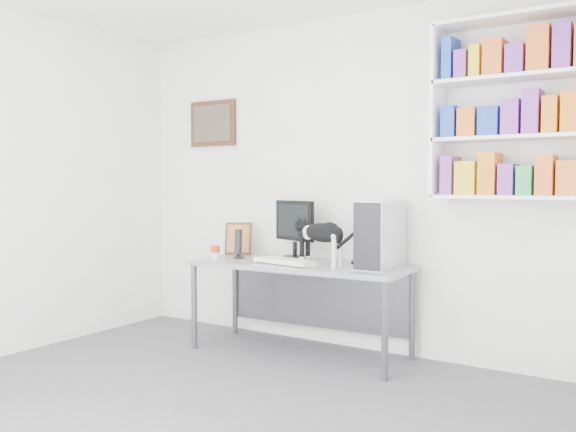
{
  "coord_description": "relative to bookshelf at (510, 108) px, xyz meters",
  "views": [
    {
      "loc": [
        2.41,
        -2.43,
        1.34
      ],
      "look_at": [
        -0.18,
        1.53,
        1.09
      ],
      "focal_mm": 38.0,
      "sensor_mm": 36.0,
      "label": 1
    }
  ],
  "objects": [
    {
      "name": "desk",
      "position": [
        -1.5,
        -0.26,
        -1.49
      ],
      "size": [
        1.77,
        0.77,
        0.72
      ],
      "primitive_type": "cube",
      "rotation": [
        0.0,
        0.0,
        0.06
      ],
      "color": "gray",
      "rests_on": "room"
    },
    {
      "name": "pc_tower",
      "position": [
        -0.87,
        -0.16,
        -0.88
      ],
      "size": [
        0.24,
        0.5,
        0.49
      ],
      "primitive_type": "cube",
      "rotation": [
        0.0,
        0.0,
        0.03
      ],
      "color": "silver",
      "rests_on": "desk"
    },
    {
      "name": "keyboard",
      "position": [
        -1.56,
        -0.38,
        -1.11
      ],
      "size": [
        0.54,
        0.27,
        0.04
      ],
      "primitive_type": "cube",
      "rotation": [
        0.0,
        0.0,
        -0.16
      ],
      "color": "silver",
      "rests_on": "desk"
    },
    {
      "name": "speaker",
      "position": [
        -2.07,
        -0.31,
        -1.0
      ],
      "size": [
        0.14,
        0.14,
        0.25
      ],
      "primitive_type": "cylinder",
      "rotation": [
        0.0,
        0.0,
        0.4
      ],
      "color": "black",
      "rests_on": "desk"
    },
    {
      "name": "room",
      "position": [
        -1.4,
        -1.85,
        -0.5
      ],
      "size": [
        4.01,
        4.01,
        2.7
      ],
      "color": "#58575D",
      "rests_on": "ground"
    },
    {
      "name": "monitor",
      "position": [
        -1.67,
        -0.07,
        -0.88
      ],
      "size": [
        0.51,
        0.36,
        0.49
      ],
      "primitive_type": "cube",
      "rotation": [
        0.0,
        0.0,
        -0.33
      ],
      "color": "black",
      "rests_on": "desk"
    },
    {
      "name": "cat",
      "position": [
        -1.27,
        -0.33,
        -0.96
      ],
      "size": [
        0.57,
        0.28,
        0.34
      ],
      "primitive_type": null,
      "rotation": [
        0.0,
        0.0,
        -0.25
      ],
      "color": "black",
      "rests_on": "desk"
    },
    {
      "name": "leaning_print",
      "position": [
        -2.24,
        -0.09,
        -0.98
      ],
      "size": [
        0.25,
        0.19,
        0.29
      ],
      "primitive_type": "cube",
      "rotation": [
        0.0,
        0.0,
        0.47
      ],
      "color": "#4D2B18",
      "rests_on": "desk"
    },
    {
      "name": "soup_can",
      "position": [
        -2.2,
        -0.46,
        -1.07
      ],
      "size": [
        0.1,
        0.1,
        0.11
      ],
      "primitive_type": "cylinder",
      "rotation": [
        0.0,
        0.0,
        -0.37
      ],
      "color": "red",
      "rests_on": "desk"
    },
    {
      "name": "wall_art",
      "position": [
        -2.7,
        0.12,
        0.05
      ],
      "size": [
        0.52,
        0.04,
        0.42
      ],
      "primitive_type": "cube",
      "color": "#4D2B18",
      "rests_on": "room"
    },
    {
      "name": "bookshelf",
      "position": [
        0.0,
        0.0,
        0.0
      ],
      "size": [
        1.03,
        0.28,
        1.24
      ],
      "primitive_type": "cube",
      "color": "white",
      "rests_on": "room"
    }
  ]
}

